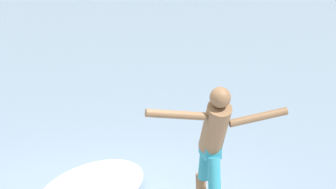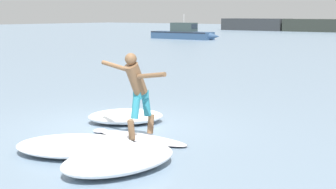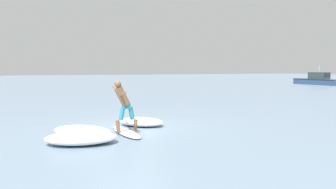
% 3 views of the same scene
% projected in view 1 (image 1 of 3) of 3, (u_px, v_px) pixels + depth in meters
% --- Properties ---
extents(surfer, '(1.66, 0.81, 1.73)m').
position_uv_depth(surfer, '(214.00, 141.00, 6.44)').
color(surfer, brown).
rests_on(surfer, surfboard).
extents(wave_foam_at_nose, '(2.05, 2.04, 0.32)m').
position_uv_depth(wave_foam_at_nose, '(92.00, 187.00, 7.40)').
color(wave_foam_at_nose, white).
rests_on(wave_foam_at_nose, ground).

